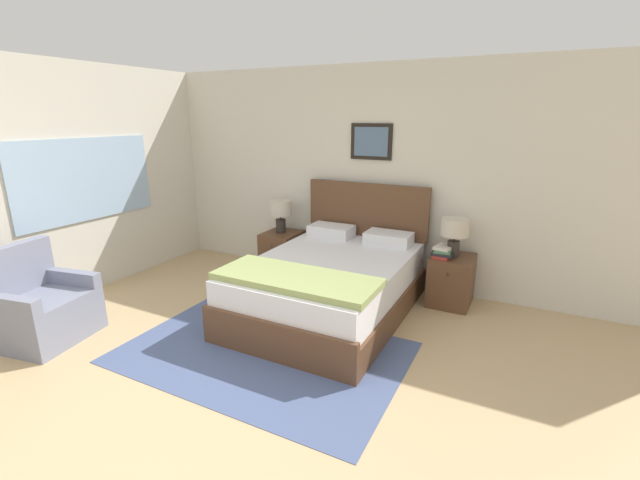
% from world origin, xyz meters
% --- Properties ---
extents(ground_plane, '(16.00, 16.00, 0.00)m').
position_xyz_m(ground_plane, '(0.00, 0.00, 0.00)').
color(ground_plane, tan).
extents(wall_back, '(7.76, 0.09, 2.60)m').
position_xyz_m(wall_back, '(0.00, 3.20, 1.30)').
color(wall_back, beige).
rests_on(wall_back, ground_plane).
extents(wall_left, '(0.08, 5.57, 2.60)m').
position_xyz_m(wall_left, '(-2.71, 1.58, 1.30)').
color(wall_left, beige).
rests_on(wall_left, ground_plane).
extents(area_rug_main, '(2.44, 1.61, 0.01)m').
position_xyz_m(area_rug_main, '(-0.04, 1.06, 0.00)').
color(area_rug_main, '#47567F').
rests_on(area_rug_main, ground_plane).
extents(bed, '(1.52, 2.15, 1.24)m').
position_xyz_m(bed, '(0.13, 2.07, 0.33)').
color(bed, brown).
rests_on(bed, ground_plane).
extents(armchair, '(0.80, 0.86, 0.89)m').
position_xyz_m(armchair, '(-2.03, 0.35, 0.30)').
color(armchair, gray).
rests_on(armchair, ground_plane).
extents(nightstand_near_window, '(0.44, 0.52, 0.55)m').
position_xyz_m(nightstand_near_window, '(-0.96, 2.88, 0.27)').
color(nightstand_near_window, brown).
rests_on(nightstand_near_window, ground_plane).
extents(nightstand_by_door, '(0.44, 0.52, 0.55)m').
position_xyz_m(nightstand_by_door, '(1.22, 2.88, 0.27)').
color(nightstand_by_door, brown).
rests_on(nightstand_by_door, ground_plane).
extents(table_lamp_near_window, '(0.29, 0.29, 0.42)m').
position_xyz_m(table_lamp_near_window, '(-0.98, 2.89, 0.84)').
color(table_lamp_near_window, '#2D2823').
rests_on(table_lamp_near_window, nightstand_near_window).
extents(table_lamp_by_door, '(0.29, 0.29, 0.42)m').
position_xyz_m(table_lamp_by_door, '(1.21, 2.89, 0.84)').
color(table_lamp_by_door, '#2D2823').
rests_on(table_lamp_by_door, nightstand_by_door).
extents(book_thick_bottom, '(0.19, 0.29, 0.03)m').
position_xyz_m(book_thick_bottom, '(1.12, 2.83, 0.57)').
color(book_thick_bottom, '#B7332D').
rests_on(book_thick_bottom, nightstand_by_door).
extents(book_hardcover_middle, '(0.23, 0.28, 0.03)m').
position_xyz_m(book_hardcover_middle, '(1.12, 2.83, 0.60)').
color(book_hardcover_middle, '#232328').
rests_on(book_hardcover_middle, book_thick_bottom).
extents(book_novel_upper, '(0.19, 0.28, 0.02)m').
position_xyz_m(book_novel_upper, '(1.12, 2.83, 0.63)').
color(book_novel_upper, '#4C7551').
rests_on(book_novel_upper, book_hardcover_middle).
extents(book_slim_near_top, '(0.20, 0.25, 0.03)m').
position_xyz_m(book_slim_near_top, '(1.12, 2.83, 0.65)').
color(book_slim_near_top, silver).
rests_on(book_slim_near_top, book_novel_upper).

